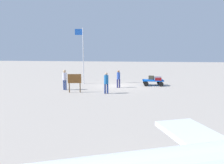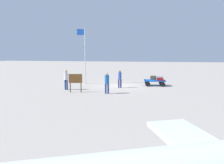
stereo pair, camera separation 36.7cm
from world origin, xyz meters
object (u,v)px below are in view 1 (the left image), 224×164
Objects in this scene: luggage_cart at (153,81)px; flagpole at (82,52)px; signboard at (75,80)px; suitcase_navy at (158,78)px; worker_supervisor at (65,78)px; suitcase_dark at (151,78)px; worker_lead at (106,81)px; worker_trailing at (118,78)px; suitcase_olive at (157,78)px; suitcase_tan at (158,79)px.

flagpole is (7.28, -0.01, 2.95)m from luggage_cart.
suitcase_navy is at bearing -145.36° from signboard.
worker_supervisor is 4.56m from flagpole.
worker_lead is (3.61, 5.21, 0.23)m from suitcase_dark.
luggage_cart is 1.31× the size of worker_trailing.
suitcase_olive is 0.11× the size of flagpole.
suitcase_tan is 1.00× the size of suitcase_olive.
worker_lead is (4.27, 4.55, 0.29)m from suitcase_tan.
suitcase_dark is at bearing -44.96° from suitcase_tan.
signboard is (6.95, 4.80, 0.27)m from suitcase_navy.
signboard is at bearing 39.83° from suitcase_dark.
suitcase_navy is 0.33× the size of signboard.
worker_supervisor is at bearing -14.25° from worker_lead.
worker_supervisor reaches higher than worker_lead.
suitcase_olive is 0.38× the size of worker_trailing.
suitcase_tan is 0.11× the size of flagpole.
suitcase_dark is at bearing -124.70° from worker_lead.
suitcase_navy is 0.81× the size of suitcase_olive.
worker_trailing is 4.39m from signboard.
suitcase_tan is at bearing -156.53° from worker_supervisor.
worker_lead is at bearing 125.77° from flagpole.
worker_trailing is 0.92× the size of worker_supervisor.
suitcase_navy is 8.26m from flagpole.
suitcase_dark is 0.34× the size of worker_trailing.
flagpole is (7.71, 0.12, 2.65)m from suitcase_olive.
suitcase_olive is at bearing -150.87° from worker_trailing.
luggage_cart is at bearing -153.06° from worker_supervisor.
worker_trailing is (3.06, 2.21, 0.17)m from suitcase_dark.
suitcase_tan is 4.04m from worker_trailing.
suitcase_dark is 0.37× the size of signboard.
suitcase_dark reaches higher than suitcase_olive.
worker_supervisor is at bearing -38.09° from signboard.
signboard is (-1.28, 1.00, -0.04)m from worker_supervisor.
suitcase_dark is 8.64m from worker_supervisor.
suitcase_olive is at bearing 161.60° from suitcase_dark.
worker_trailing is at bearing -100.46° from worker_lead.
flagpole is (7.14, 0.31, 2.63)m from suitcase_dark.
luggage_cart is 3.41× the size of suitcase_olive.
suitcase_dark is at bearing -144.09° from worker_trailing.
flagpole reaches higher than suitcase_tan.
worker_trailing reaches higher than suitcase_navy.
worker_supervisor is (8.10, 4.03, 0.33)m from suitcase_olive.
worker_supervisor reaches higher than suitcase_navy.
flagpole reaches higher than suitcase_navy.
suitcase_navy is 6.45m from worker_lead.
worker_supervisor is at bearing 23.47° from suitcase_tan.
luggage_cart is 1.41× the size of signboard.
worker_lead is (4.30, 4.79, 0.24)m from suitcase_navy.
worker_lead is at bearing 52.56° from luggage_cart.
suitcase_tan is at bearing -146.63° from signboard.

